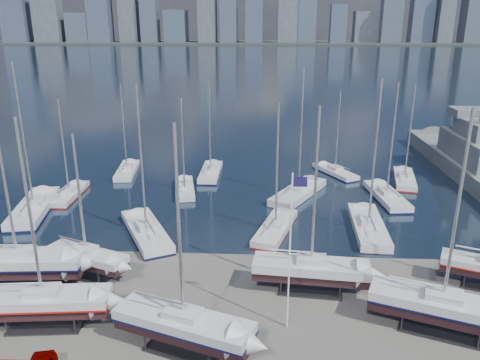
{
  "coord_description": "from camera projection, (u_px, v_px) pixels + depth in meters",
  "views": [
    {
      "loc": [
        1.2,
        -41.36,
        21.43
      ],
      "look_at": [
        -1.57,
        8.0,
        5.08
      ],
      "focal_mm": 35.0,
      "sensor_mm": 36.0,
      "label": 1
    }
  ],
  "objects": [
    {
      "name": "ground",
      "position": [
        247.0,
        314.0,
        36.52
      ],
      "size": [
        1400.0,
        1400.0,
        0.0
      ],
      "primitive_type": "plane",
      "color": "#605E59",
      "rests_on": "ground"
    },
    {
      "name": "water",
      "position": [
        265.0,
        58.0,
        330.43
      ],
      "size": [
        1400.0,
        600.0,
        0.4
      ],
      "primitive_type": "cube",
      "color": "#1B263F",
      "rests_on": "ground"
    },
    {
      "name": "far_shore",
      "position": [
        266.0,
        43.0,
        576.5
      ],
      "size": [
        1400.0,
        80.0,
        2.2
      ],
      "primitive_type": "cube",
      "color": "#2D332D",
      "rests_on": "ground"
    },
    {
      "name": "skyline",
      "position": [
        260.0,
        10.0,
        559.08
      ],
      "size": [
        639.14,
        43.8,
        107.69
      ],
      "color": "#475166",
      "rests_on": "far_shore"
    },
    {
      "name": "sailboat_cradle_0",
      "position": [
        18.0,
        263.0,
        39.93
      ],
      "size": [
        11.35,
        4.06,
        17.83
      ],
      "rotation": [
        0.0,
        0.0,
        0.09
      ],
      "color": "#2D2D33",
      "rests_on": "ground"
    },
    {
      "name": "sailboat_cradle_1",
      "position": [
        43.0,
        302.0,
        34.47
      ],
      "size": [
        10.04,
        3.77,
        15.86
      ],
      "rotation": [
        0.0,
        0.0,
        0.11
      ],
      "color": "#2D2D33",
      "rests_on": "ground"
    },
    {
      "name": "sailboat_cradle_2",
      "position": [
        87.0,
        257.0,
        41.5
      ],
      "size": [
        8.16,
        4.96,
        13.13
      ],
      "rotation": [
        0.0,
        0.0,
        -0.38
      ],
      "color": "#2D2D33",
      "rests_on": "ground"
    },
    {
      "name": "sailboat_cradle_3",
      "position": [
        183.0,
        325.0,
        31.82
      ],
      "size": [
        10.27,
        5.98,
        16.02
      ],
      "rotation": [
        0.0,
        0.0,
        -0.35
      ],
      "color": "#2D2D33",
      "rests_on": "ground"
    },
    {
      "name": "sailboat_cradle_4",
      "position": [
        311.0,
        269.0,
        39.08
      ],
      "size": [
        9.88,
        3.65,
        15.79
      ],
      "rotation": [
        0.0,
        0.0,
        -0.1
      ],
      "color": "#2D2D33",
      "rests_on": "ground"
    },
    {
      "name": "sailboat_cradle_5",
      "position": [
        442.0,
        307.0,
        33.82
      ],
      "size": [
        10.63,
        6.33,
        16.57
      ],
      "rotation": [
        0.0,
        0.0,
        -0.36
      ],
      "color": "#2D2D33",
      "rests_on": "ground"
    },
    {
      "name": "sailboat_moored_0",
      "position": [
        34.0,
        210.0,
        56.33
      ],
      "size": [
        5.87,
        12.9,
        18.62
      ],
      "rotation": [
        0.0,
        0.0,
        1.77
      ],
      "color": "black",
      "rests_on": "water"
    },
    {
      "name": "sailboat_moored_1",
      "position": [
        69.0,
        195.0,
        61.36
      ],
      "size": [
        2.83,
        9.07,
        13.43
      ],
      "rotation": [
        0.0,
        0.0,
        1.61
      ],
      "color": "black",
      "rests_on": "water"
    },
    {
      "name": "sailboat_moored_2",
      "position": [
        127.0,
        172.0,
        71.13
      ],
      "size": [
        3.8,
        9.59,
        14.09
      ],
      "rotation": [
        0.0,
        0.0,
        1.7
      ],
      "color": "black",
      "rests_on": "water"
    },
    {
      "name": "sailboat_moored_3",
      "position": [
        146.0,
        233.0,
        49.99
      ],
      "size": [
        8.06,
        11.56,
        17.0
      ],
      "rotation": [
        0.0,
        0.0,
        2.05
      ],
      "color": "black",
      "rests_on": "water"
    },
    {
      "name": "sailboat_moored_4",
      "position": [
        185.0,
        189.0,
        63.44
      ],
      "size": [
        4.16,
        9.14,
        13.32
      ],
      "rotation": [
        0.0,
        0.0,
        1.77
      ],
      "color": "black",
      "rests_on": "water"
    },
    {
      "name": "sailboat_moored_5",
      "position": [
        211.0,
        173.0,
        70.27
      ],
      "size": [
        2.8,
        9.94,
        14.85
      ],
      "rotation": [
        0.0,
        0.0,
        1.57
      ],
      "color": "black",
      "rests_on": "water"
    },
    {
      "name": "sailboat_moored_6",
      "position": [
        275.0,
        230.0,
        50.94
      ],
      "size": [
        5.34,
        10.25,
        14.76
      ],
      "rotation": [
        0.0,
        0.0,
        1.3
      ],
      "color": "black",
      "rests_on": "water"
    },
    {
      "name": "sailboat_moored_7",
      "position": [
        299.0,
        194.0,
        61.69
      ],
      "size": [
        8.33,
        11.66,
        17.38
      ],
      "rotation": [
        0.0,
        0.0,
        1.07
      ],
      "color": "black",
      "rests_on": "water"
    },
    {
      "name": "sailboat_moored_8",
      "position": [
        335.0,
        173.0,
        70.71
      ],
      "size": [
        6.33,
        8.88,
        13.11
      ],
      "rotation": [
        0.0,
        0.0,
        2.07
      ],
      "color": "black",
      "rests_on": "water"
    },
    {
      "name": "sailboat_moored_9",
      "position": [
        368.0,
        228.0,
        51.23
      ],
      "size": [
        3.75,
        11.57,
        17.25
      ],
      "rotation": [
        0.0,
        0.0,
        1.52
      ],
      "color": "black",
      "rests_on": "water"
    },
    {
      "name": "sailboat_moored_10",
      "position": [
        386.0,
        197.0,
        60.47
      ],
      "size": [
        4.14,
        10.81,
        15.76
      ],
      "rotation": [
        0.0,
        0.0,
        1.69
      ],
      "color": "black",
      "rests_on": "water"
    },
    {
      "name": "sailboat_moored_11",
      "position": [
        404.0,
        180.0,
        67.24
      ],
      "size": [
        4.6,
        10.06,
        14.52
      ],
      "rotation": [
        0.0,
        0.0,
        1.37
      ],
      "color": "black",
      "rests_on": "water"
    },
    {
      "name": "naval_ship_east",
      "position": [
        473.0,
        165.0,
        69.51
      ],
      "size": [
        7.0,
        43.48,
        17.91
      ],
      "rotation": [
        0.0,
        0.0,
        1.57
      ],
      "color": "slate",
      "rests_on": "water"
    },
    {
      "name": "flagpole",
      "position": [
        291.0,
        242.0,
        32.83
      ],
      "size": [
        1.07,
        0.12,
        12.07
      ],
      "color": "white",
      "rests_on": "ground"
    }
  ]
}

